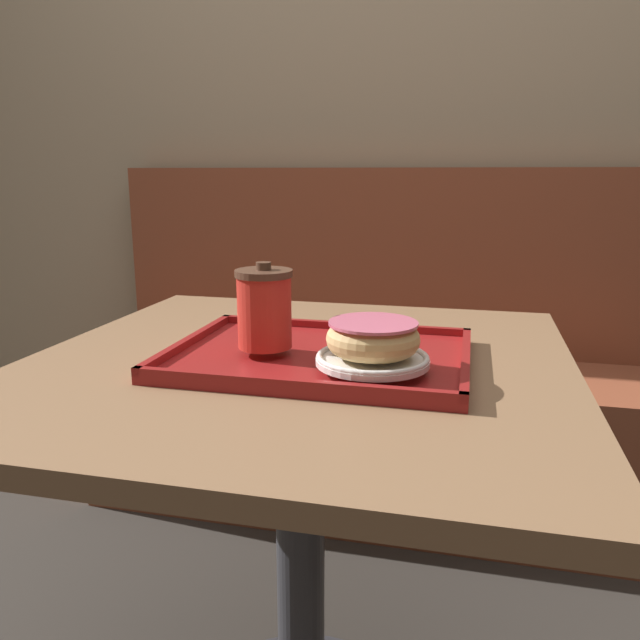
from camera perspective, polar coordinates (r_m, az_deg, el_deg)
wall_behind at (r=2.01m, az=6.84°, el=19.37°), size 8.00×0.05×2.40m
booth_bench at (r=1.90m, az=4.28°, el=-7.40°), size 1.62×0.44×1.00m
cafe_table at (r=1.02m, az=-1.86°, el=-13.12°), size 0.82×0.83×0.71m
serving_tray at (r=0.94m, az=0.00°, el=-3.37°), size 0.44×0.33×0.02m
coffee_cup_front at (r=0.92m, az=-5.10°, el=1.09°), size 0.08×0.08×0.13m
plate_with_chocolate_donut at (r=0.85m, az=4.83°, el=-3.57°), size 0.15×0.15×0.01m
donut_chocolate_glazed at (r=0.84m, az=4.87°, el=-1.63°), size 0.13×0.13×0.04m
spoon at (r=1.03m, az=1.99°, el=-0.60°), size 0.03×0.15×0.01m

